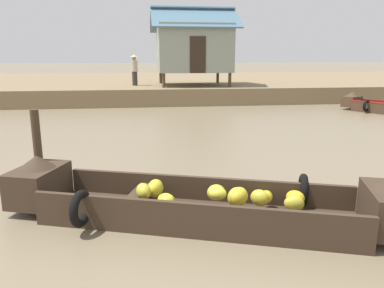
% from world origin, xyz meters
% --- Properties ---
extents(ground_plane, '(300.00, 300.00, 0.00)m').
position_xyz_m(ground_plane, '(0.00, 10.00, 0.00)').
color(ground_plane, '#7A6B51').
extents(riverbank_strip, '(160.00, 20.00, 0.85)m').
position_xyz_m(riverbank_strip, '(0.00, 28.67, 0.42)').
color(riverbank_strip, '#7F6B4C').
rests_on(riverbank_strip, ground).
extents(banana_boat, '(5.83, 2.80, 0.87)m').
position_xyz_m(banana_boat, '(0.74, 5.84, 0.29)').
color(banana_boat, '#3D2D21').
rests_on(banana_boat, ground).
extents(stilt_house_mid_left, '(4.53, 4.03, 4.14)m').
position_xyz_m(stilt_house_mid_left, '(2.74, 21.36, 2.88)').
color(stilt_house_mid_left, '#4C3826').
rests_on(stilt_house_mid_left, riverbank_strip).
extents(vendor_person, '(0.44, 0.44, 1.66)m').
position_xyz_m(vendor_person, '(-0.46, 21.50, 1.77)').
color(vendor_person, '#332D28').
rests_on(vendor_person, riverbank_strip).
extents(mooring_post, '(0.14, 0.14, 1.53)m').
position_xyz_m(mooring_post, '(-1.84, 7.15, 0.77)').
color(mooring_post, '#423323').
rests_on(mooring_post, ground).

